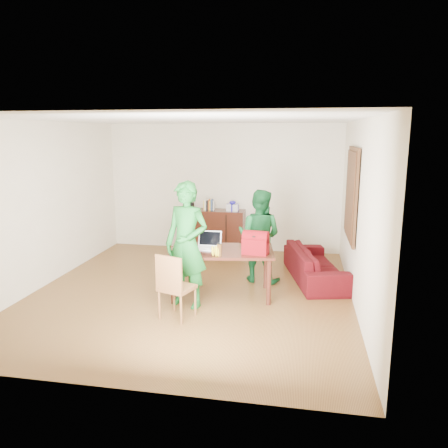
% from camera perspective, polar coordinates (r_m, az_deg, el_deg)
% --- Properties ---
extents(room, '(5.20, 5.70, 2.90)m').
position_cam_1_polar(room, '(6.87, -4.02, 1.76)').
color(room, '#4A2C12').
rests_on(room, ground).
extents(table, '(1.69, 1.11, 0.74)m').
position_cam_1_polar(table, '(6.76, -0.31, -4.14)').
color(table, black).
rests_on(table, ground).
extents(chair, '(0.53, 0.51, 0.92)m').
position_cam_1_polar(chair, '(6.11, -6.20, -9.73)').
color(chair, brown).
rests_on(chair, ground).
extents(person_near, '(0.76, 0.60, 1.84)m').
position_cam_1_polar(person_near, '(6.33, -4.90, -2.71)').
color(person_near, '#145E1F').
rests_on(person_near, ground).
extents(person_far, '(0.89, 0.76, 1.58)m').
position_cam_1_polar(person_far, '(7.43, 4.62, -1.55)').
color(person_far, '#125124').
rests_on(person_far, ground).
extents(laptop, '(0.37, 0.26, 0.26)m').
position_cam_1_polar(laptop, '(6.76, -2.11, -2.92)').
color(laptop, white).
rests_on(laptop, table).
extents(bananas, '(0.19, 0.15, 0.06)m').
position_cam_1_polar(bananas, '(6.38, -1.13, -3.95)').
color(bananas, gold).
rests_on(bananas, table).
extents(bottle, '(0.08, 0.08, 0.20)m').
position_cam_1_polar(bottle, '(6.38, -0.63, -3.33)').
color(bottle, '#563413').
rests_on(bottle, table).
extents(red_bag, '(0.40, 0.27, 0.28)m').
position_cam_1_polar(red_bag, '(6.50, 4.14, -2.72)').
color(red_bag, maroon).
rests_on(red_bag, table).
extents(sofa, '(1.16, 2.02, 0.55)m').
position_cam_1_polar(sofa, '(7.74, 11.82, -5.17)').
color(sofa, '#3F080D').
rests_on(sofa, ground).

